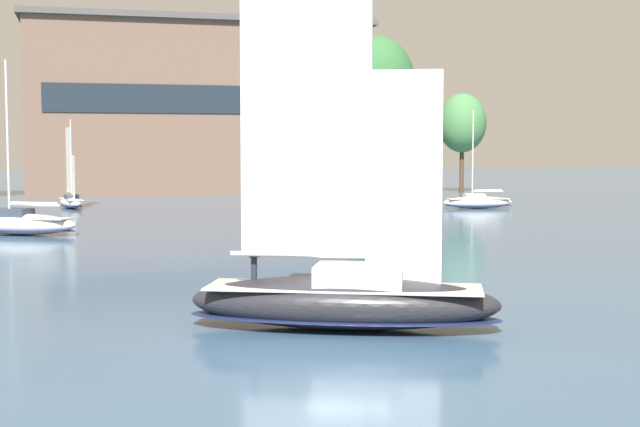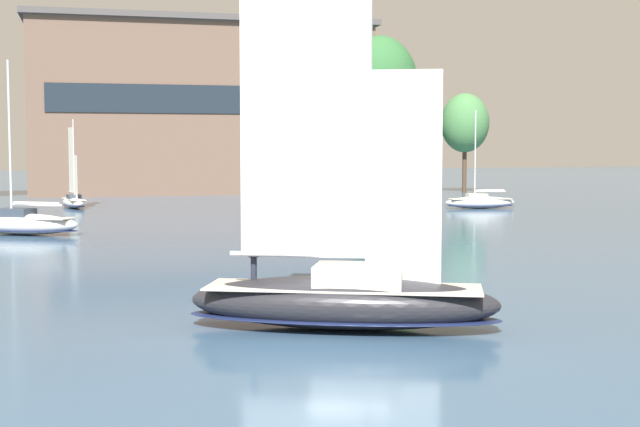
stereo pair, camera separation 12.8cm
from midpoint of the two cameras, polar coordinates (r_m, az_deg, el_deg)
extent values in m
plane|color=#385675|center=(28.82, 1.39, -7.38)|extent=(400.00, 400.00, 0.00)
cube|color=brown|center=(115.50, -7.91, 6.51)|extent=(41.27, 17.93, 20.70)
cube|color=#1E2833|center=(106.57, -7.33, 7.26)|extent=(37.14, 0.10, 3.31)
cube|color=#514C4C|center=(116.41, -7.96, 11.78)|extent=(42.47, 19.13, 0.70)
cylinder|color=#4C3828|center=(109.65, 3.58, 3.97)|extent=(0.83, 0.83, 10.41)
ellipsoid|color=#336B38|center=(109.92, 3.60, 8.33)|extent=(9.37, 9.37, 11.45)
cylinder|color=#4C3828|center=(114.24, 9.02, 3.03)|extent=(0.54, 0.54, 6.76)
ellipsoid|color=#477F47|center=(114.26, 9.05, 5.75)|extent=(6.09, 6.09, 7.44)
ellipsoid|color=#232328|center=(28.66, 1.40, -5.72)|extent=(10.29, 6.37, 1.70)
ellipsoid|color=#19234C|center=(28.74, 1.39, -6.63)|extent=(10.40, 6.43, 0.20)
cube|color=#BCB7A8|center=(28.58, 1.40, -4.74)|extent=(9.02, 5.50, 0.06)
cube|color=beige|center=(28.47, 2.40, -4.00)|extent=(3.33, 2.87, 0.70)
cylinder|color=silver|center=(28.20, 3.05, 7.91)|extent=(0.20, 0.20, 12.47)
cylinder|color=silver|center=(28.62, -1.48, -2.64)|extent=(4.22, 1.86, 0.17)
cube|color=white|center=(28.43, -1.14, 7.63)|extent=(3.83, 1.59, 10.23)
cube|color=white|center=(28.09, 5.46, 2.18)|extent=(2.04, 0.85, 6.86)
cylinder|color=#232838|center=(29.31, -4.37, -3.62)|extent=(0.26, 0.26, 0.85)
cylinder|color=#262628|center=(29.21, -4.38, -2.17)|extent=(0.44, 0.44, 0.65)
sphere|color=tan|center=(29.17, -4.38, -1.30)|extent=(0.24, 0.24, 0.24)
ellipsoid|color=white|center=(88.00, -15.68, 0.68)|extent=(2.88, 6.26, 1.03)
ellipsoid|color=#19234C|center=(88.02, -15.68, 0.50)|extent=(2.90, 6.33, 0.12)
cube|color=beige|center=(87.98, -15.69, 0.89)|extent=(2.46, 5.50, 0.06)
cube|color=#333D4C|center=(87.67, -15.65, 1.03)|extent=(1.50, 1.90, 0.42)
cylinder|color=silver|center=(87.37, -15.68, 3.36)|extent=(0.12, 0.12, 7.56)
cylinder|color=silver|center=(88.81, -15.80, 1.33)|extent=(0.65, 2.69, 0.10)
cube|color=silver|center=(88.60, -15.83, 3.32)|extent=(0.53, 2.46, 6.20)
cube|color=silver|center=(86.66, -15.56, 2.24)|extent=(0.29, 1.31, 4.16)
ellipsoid|color=silver|center=(85.39, 10.02, 0.71)|extent=(6.85, 2.80, 1.13)
ellipsoid|color=#19234C|center=(85.41, 10.01, 0.50)|extent=(6.92, 2.82, 0.14)
cube|color=beige|center=(85.37, 10.02, 0.94)|extent=(6.01, 2.39, 0.06)
cube|color=beige|center=(85.26, 9.81, 1.11)|extent=(2.03, 1.56, 0.47)
cylinder|color=silver|center=(85.08, 9.71, 3.75)|extent=(0.13, 0.13, 8.31)
cylinder|color=silver|center=(85.61, 10.64, 1.40)|extent=(2.98, 0.54, 0.11)
cylinder|color=white|center=(85.61, 10.64, 1.46)|extent=(2.69, 0.57, 0.18)
ellipsoid|color=silver|center=(62.29, -18.78, -0.64)|extent=(8.40, 5.97, 1.41)
ellipsoid|color=#19234C|center=(62.33, -18.77, -1.00)|extent=(8.49, 6.03, 0.17)
cube|color=beige|center=(62.26, -18.79, -0.26)|extent=(7.35, 5.17, 0.06)
cube|color=#333D4C|center=(62.46, -19.12, 0.04)|extent=(2.81, 2.53, 0.58)
cylinder|color=silver|center=(62.44, -19.42, 4.52)|extent=(0.17, 0.17, 10.36)
cylinder|color=silver|center=(61.57, -17.86, 0.51)|extent=(3.35, 1.89, 0.14)
cylinder|color=white|center=(61.56, -17.86, 0.60)|extent=(3.07, 1.79, 0.23)
camera|label=1|loc=(0.06, -90.12, -0.01)|focal=50.00mm
camera|label=2|loc=(0.06, 89.88, 0.01)|focal=50.00mm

